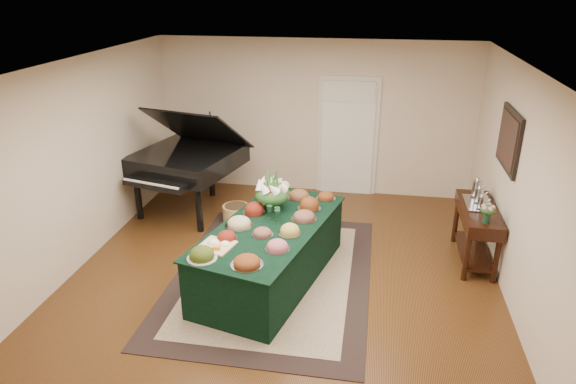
% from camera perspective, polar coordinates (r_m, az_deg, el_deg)
% --- Properties ---
extents(ground, '(6.00, 6.00, 0.00)m').
position_cam_1_polar(ground, '(6.86, -0.43, -9.08)').
color(ground, black).
rests_on(ground, ground).
extents(area_rug, '(2.52, 3.52, 0.01)m').
position_cam_1_polar(area_rug, '(6.83, -1.72, -9.18)').
color(area_rug, black).
rests_on(area_rug, ground).
extents(kitchen_doorway, '(1.05, 0.07, 2.10)m').
position_cam_1_polar(kitchen_doorway, '(9.10, 6.64, 5.98)').
color(kitchen_doorway, silver).
rests_on(kitchen_doorway, ground).
extents(buffet_table, '(1.71, 2.66, 0.78)m').
position_cam_1_polar(buffet_table, '(6.55, -1.94, -6.75)').
color(buffet_table, black).
rests_on(buffet_table, ground).
extents(food_platters, '(1.46, 2.33, 0.13)m').
position_cam_1_polar(food_platters, '(6.43, -1.92, -3.00)').
color(food_platters, '#B8B8C1').
rests_on(food_platters, buffet_table).
extents(cutting_board, '(0.45, 0.45, 0.10)m').
position_cam_1_polar(cutting_board, '(5.94, -7.90, -5.69)').
color(cutting_board, tan).
rests_on(cutting_board, buffet_table).
extents(green_goblets, '(0.20, 0.19, 0.18)m').
position_cam_1_polar(green_goblets, '(6.46, -1.48, -2.46)').
color(green_goblets, '#13311F').
rests_on(green_goblets, buffet_table).
extents(floral_centerpiece, '(0.46, 0.46, 0.46)m').
position_cam_1_polar(floral_centerpiece, '(6.70, -1.79, 0.15)').
color(floral_centerpiece, '#13311F').
rests_on(floral_centerpiece, buffet_table).
extents(grand_piano, '(1.88, 2.02, 1.79)m').
position_cam_1_polar(grand_piano, '(8.47, -11.08, 3.59)').
color(grand_piano, black).
rests_on(grand_piano, ground).
extents(wicker_basket, '(0.43, 0.43, 0.27)m').
position_cam_1_polar(wicker_basket, '(8.25, -5.78, -2.40)').
color(wicker_basket, '#AA8544').
rests_on(wicker_basket, ground).
extents(mahogany_sideboard, '(0.45, 1.27, 0.80)m').
position_cam_1_polar(mahogany_sideboard, '(7.33, 20.32, -2.95)').
color(mahogany_sideboard, black).
rests_on(mahogany_sideboard, ground).
extents(tea_service, '(0.34, 0.58, 0.30)m').
position_cam_1_polar(tea_service, '(7.37, 20.43, -0.29)').
color(tea_service, '#B8B8C1').
rests_on(tea_service, mahogany_sideboard).
extents(pink_bouquet, '(0.20, 0.20, 0.25)m').
position_cam_1_polar(pink_bouquet, '(6.79, 21.31, -1.91)').
color(pink_bouquet, '#13311F').
rests_on(pink_bouquet, mahogany_sideboard).
extents(wall_painting, '(0.05, 0.95, 0.75)m').
position_cam_1_polar(wall_painting, '(7.00, 23.34, 5.37)').
color(wall_painting, black).
rests_on(wall_painting, ground).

